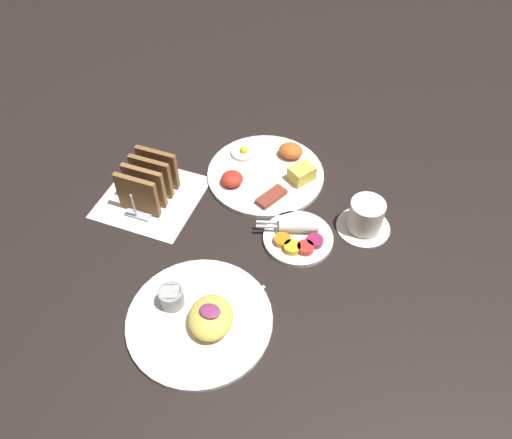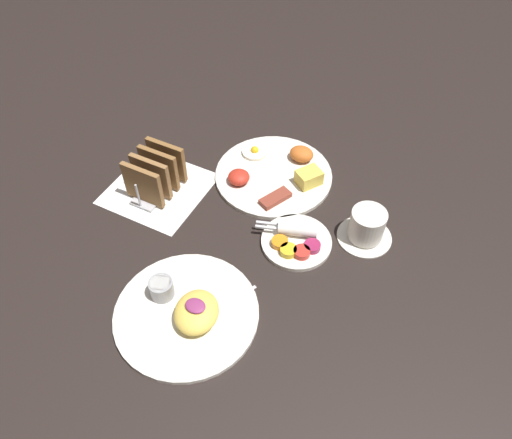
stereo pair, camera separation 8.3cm
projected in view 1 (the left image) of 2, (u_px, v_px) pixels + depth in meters
The scene contains 8 objects.
ground_plane at pixel (220, 237), 1.10m from camera, with size 3.00×3.00×0.00m, color black.
napkin_flat at pixel (152, 197), 1.18m from camera, with size 0.22×0.22×0.00m.
plate_breakfast at pixel (268, 172), 1.22m from camera, with size 0.29×0.29×0.05m.
plate_condiments at pixel (298, 236), 1.08m from camera, with size 0.17×0.15×0.04m.
plate_foreground at pixel (200, 317), 0.95m from camera, with size 0.28×0.28×0.06m.
toast_rack at pixel (148, 182), 1.14m from camera, with size 0.10×0.15×0.10m.
coffee_cup at pixel (365, 217), 1.09m from camera, with size 0.12×0.12×0.08m.
teaspoon at pixel (232, 311), 0.97m from camera, with size 0.07×0.12×0.01m.
Camera 1 is at (0.32, -0.62, 0.85)m, focal length 35.00 mm.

